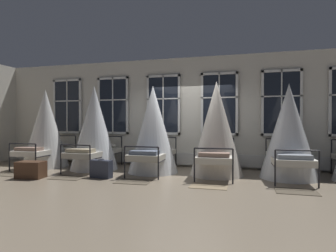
{
  "coord_description": "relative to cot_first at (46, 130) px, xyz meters",
  "views": [
    {
      "loc": [
        1.63,
        -7.57,
        1.4
      ],
      "look_at": [
        -0.42,
        -0.11,
        1.28
      ],
      "focal_mm": 30.16,
      "sensor_mm": 36.0,
      "label": 1
    }
  ],
  "objects": [
    {
      "name": "suitcase_dark",
      "position": [
        2.55,
        -1.14,
        -0.93
      ],
      "size": [
        0.58,
        0.28,
        0.47
      ],
      "rotation": [
        0.0,
        0.0,
        -0.13
      ],
      "color": "#2D3342",
      "rests_on": "ground"
    },
    {
      "name": "rug_first",
      "position": [
        0.01,
        -1.37,
        -1.15
      ],
      "size": [
        0.82,
        0.59,
        0.01
      ],
      "primitive_type": "cube",
      "rotation": [
        0.0,
        0.0,
        -0.04
      ],
      "color": "brown",
      "rests_on": "ground"
    },
    {
      "name": "cot_first",
      "position": [
        0.0,
        0.0,
        0.0
      ],
      "size": [
        1.39,
        2.01,
        2.41
      ],
      "rotation": [
        0.0,
        0.0,
        1.59
      ],
      "color": "black",
      "rests_on": "ground"
    },
    {
      "name": "travel_trunk",
      "position": [
        0.88,
        -1.63,
        -0.95
      ],
      "size": [
        0.69,
        0.48,
        0.41
      ],
      "primitive_type": "cube",
      "rotation": [
        0.0,
        0.0,
        0.13
      ],
      "color": "#472D1E",
      "rests_on": "ground"
    },
    {
      "name": "cot_fifth",
      "position": [
        7.04,
        0.05,
        -0.03
      ],
      "size": [
        1.39,
        2.02,
        2.34
      ],
      "rotation": [
        0.0,
        0.0,
        1.6
      ],
      "color": "black",
      "rests_on": "ground"
    },
    {
      "name": "ground",
      "position": [
        4.38,
        0.11,
        -1.16
      ],
      "size": [
        24.6,
        24.6,
        0.0
      ],
      "primitive_type": "plane",
      "color": "gray"
    },
    {
      "name": "rug_second",
      "position": [
        1.76,
        -1.37,
        -1.15
      ],
      "size": [
        0.82,
        0.59,
        0.01
      ],
      "primitive_type": "cube",
      "rotation": [
        0.0,
        0.0,
        0.04
      ],
      "color": "brown",
      "rests_on": "ground"
    },
    {
      "name": "rug_fifth",
      "position": [
        7.0,
        -1.37,
        -1.15
      ],
      "size": [
        0.8,
        0.56,
        0.01
      ],
      "primitive_type": "cube",
      "rotation": [
        0.0,
        0.0,
        -0.01
      ],
      "color": "brown",
      "rests_on": "ground"
    },
    {
      "name": "rug_third",
      "position": [
        3.5,
        -1.37,
        -1.15
      ],
      "size": [
        0.82,
        0.59,
        0.01
      ],
      "primitive_type": "cube",
      "rotation": [
        0.0,
        0.0,
        0.04
      ],
      "color": "brown",
      "rests_on": "ground"
    },
    {
      "name": "cot_second",
      "position": [
        1.71,
        -0.02,
        0.03
      ],
      "size": [
        1.39,
        2.0,
        2.47
      ],
      "rotation": [
        0.0,
        0.0,
        1.58
      ],
      "color": "black",
      "rests_on": "ground"
    },
    {
      "name": "rug_fourth",
      "position": [
        5.25,
        -1.37,
        -1.15
      ],
      "size": [
        0.8,
        0.56,
        0.01
      ],
      "primitive_type": "cube",
      "rotation": [
        0.0,
        0.0,
        0.0
      ],
      "color": "#8E7A5B",
      "rests_on": "ground"
    },
    {
      "name": "cot_fourth",
      "position": [
        5.28,
        -0.02,
        0.02
      ],
      "size": [
        1.39,
        2.02,
        2.45
      ],
      "rotation": [
        0.0,
        0.0,
        1.6
      ],
      "color": "black",
      "rests_on": "ground"
    },
    {
      "name": "back_wall_with_windows",
      "position": [
        4.38,
        1.22,
        0.54
      ],
      "size": [
        13.3,
        0.1,
        3.4
      ],
      "primitive_type": "cube",
      "color": "beige",
      "rests_on": "ground"
    },
    {
      "name": "cot_third",
      "position": [
        3.54,
        -0.04,
        -0.01
      ],
      "size": [
        1.39,
        2.01,
        2.39
      ],
      "rotation": [
        0.0,
        0.0,
        1.59
      ],
      "color": "black",
      "rests_on": "ground"
    },
    {
      "name": "window_bank",
      "position": [
        4.38,
        1.1,
        0.0
      ],
      "size": [
        9.84,
        0.1,
        2.81
      ],
      "color": "black",
      "rests_on": "ground"
    }
  ]
}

